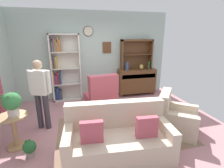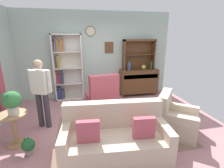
% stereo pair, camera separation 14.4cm
% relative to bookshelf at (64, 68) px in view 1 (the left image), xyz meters
% --- Properties ---
extents(ground_plane, '(5.40, 4.60, 0.02)m').
position_rel_bookshelf_xyz_m(ground_plane, '(1.03, -1.95, -1.05)').
color(ground_plane, '#B27A7F').
extents(wall_back, '(5.00, 0.09, 2.80)m').
position_rel_bookshelf_xyz_m(wall_back, '(1.03, 0.18, 0.36)').
color(wall_back, '#ADC1B7').
rests_on(wall_back, ground_plane).
extents(area_rug, '(2.78, 1.81, 0.01)m').
position_rel_bookshelf_xyz_m(area_rug, '(1.23, -2.25, -1.04)').
color(area_rug, '#846651').
rests_on(area_rug, ground_plane).
extents(bookshelf, '(0.90, 0.30, 2.10)m').
position_rel_bookshelf_xyz_m(bookshelf, '(0.00, 0.00, 0.00)').
color(bookshelf, silver).
rests_on(bookshelf, ground_plane).
extents(sideboard, '(1.30, 0.45, 0.92)m').
position_rel_bookshelf_xyz_m(sideboard, '(2.44, -0.09, -0.53)').
color(sideboard, brown).
rests_on(sideboard, ground_plane).
extents(sideboard_hutch, '(1.10, 0.26, 1.00)m').
position_rel_bookshelf_xyz_m(sideboard_hutch, '(2.44, 0.02, 0.52)').
color(sideboard_hutch, brown).
rests_on(sideboard_hutch, sideboard).
extents(vase_tall, '(0.11, 0.11, 0.27)m').
position_rel_bookshelf_xyz_m(vase_tall, '(2.05, -0.17, 0.01)').
color(vase_tall, '#33476B').
rests_on(vase_tall, sideboard).
extents(vase_round, '(0.15, 0.15, 0.17)m').
position_rel_bookshelf_xyz_m(vase_round, '(2.57, -0.15, -0.04)').
color(vase_round, tan).
rests_on(vase_round, sideboard).
extents(bottle_wine, '(0.07, 0.07, 0.27)m').
position_rel_bookshelf_xyz_m(bottle_wine, '(2.83, -0.18, 0.01)').
color(bottle_wine, '#194223').
rests_on(bottle_wine, sideboard).
extents(couch_floral, '(1.87, 1.01, 0.90)m').
position_rel_bookshelf_xyz_m(couch_floral, '(0.92, -2.95, -0.73)').
color(couch_floral, beige).
rests_on(couch_floral, ground_plane).
extents(armchair_floral, '(1.08, 1.07, 0.88)m').
position_rel_bookshelf_xyz_m(armchair_floral, '(2.36, -2.55, -0.75)').
color(armchair_floral, beige).
rests_on(armchair_floral, ground_plane).
extents(wingback_chair, '(0.90, 0.91, 1.05)m').
position_rel_bookshelf_xyz_m(wingback_chair, '(1.00, -1.05, -0.66)').
color(wingback_chair, '#B74C5B').
rests_on(wingback_chair, ground_plane).
extents(plant_stand, '(0.52, 0.52, 0.66)m').
position_rel_bookshelf_xyz_m(plant_stand, '(-0.88, -2.29, -0.64)').
color(plant_stand, '#A87F56').
rests_on(plant_stand, ground_plane).
extents(potted_plant_large, '(0.32, 0.32, 0.44)m').
position_rel_bookshelf_xyz_m(potted_plant_large, '(-0.84, -2.31, -0.13)').
color(potted_plant_large, beige).
rests_on(potted_plant_large, plant_stand).
extents(potted_plant_small, '(0.22, 0.22, 0.31)m').
position_rel_bookshelf_xyz_m(potted_plant_small, '(-0.58, -2.65, -0.86)').
color(potted_plant_small, gray).
rests_on(potted_plant_small, ground_plane).
extents(person_reading, '(0.51, 0.31, 1.56)m').
position_rel_bookshelf_xyz_m(person_reading, '(-0.45, -1.69, -0.14)').
color(person_reading, '#38333D').
rests_on(person_reading, ground_plane).
extents(coffee_table, '(0.80, 0.50, 0.42)m').
position_rel_bookshelf_xyz_m(coffee_table, '(0.98, -1.99, -0.69)').
color(coffee_table, brown).
rests_on(coffee_table, ground_plane).
extents(book_stack, '(0.20, 0.16, 0.09)m').
position_rel_bookshelf_xyz_m(book_stack, '(0.88, -2.01, -0.57)').
color(book_stack, gray).
rests_on(book_stack, coffee_table).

